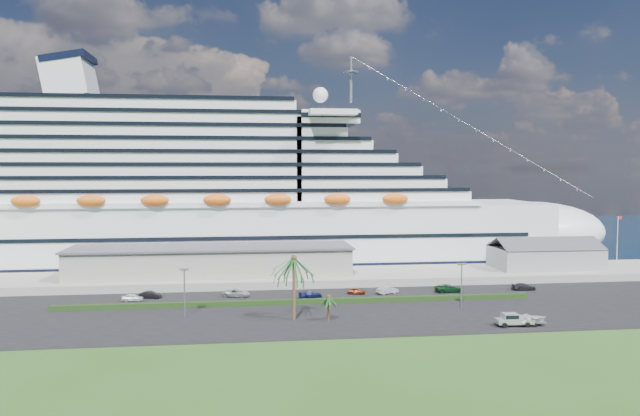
{
  "coord_description": "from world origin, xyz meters",
  "views": [
    {
      "loc": [
        -18.47,
        -96.88,
        25.03
      ],
      "look_at": [
        -2.41,
        30.0,
        16.93
      ],
      "focal_mm": 35.0,
      "sensor_mm": 36.0,
      "label": 1
    }
  ],
  "objects": [
    {
      "name": "flagpole",
      "position": [
        70.04,
        40.0,
        8.27
      ],
      "size": [
        1.08,
        0.16,
        12.0
      ],
      "color": "silver",
      "rests_on": "wharf"
    },
    {
      "name": "parked_car_4",
      "position": [
        4.13,
        23.69,
        0.74
      ],
      "size": [
        3.89,
        2.37,
        1.24
      ],
      "primitive_type": "imported",
      "rotation": [
        0.0,
        0.0,
        1.3
      ],
      "color": "maroon",
      "rests_on": "asphalt_lot"
    },
    {
      "name": "cruise_ship",
      "position": [
        -21.53,
        64.0,
        16.69
      ],
      "size": [
        191.0,
        38.0,
        54.0
      ],
      "color": "silver",
      "rests_on": "ground"
    },
    {
      "name": "palm_short",
      "position": [
        -4.5,
        2.5,
        3.67
      ],
      "size": [
        3.53,
        3.53,
        4.56
      ],
      "color": "#47301E",
      "rests_on": "ground"
    },
    {
      "name": "parked_car_7",
      "position": [
        38.96,
        23.43,
        0.83
      ],
      "size": [
        5.01,
        2.38,
        1.41
      ],
      "primitive_type": "imported",
      "rotation": [
        0.0,
        0.0,
        1.49
      ],
      "color": "black",
      "rests_on": "asphalt_lot"
    },
    {
      "name": "asphalt_lot",
      "position": [
        0.0,
        11.0,
        0.06
      ],
      "size": [
        140.0,
        38.0,
        0.12
      ],
      "primitive_type": "cube",
      "color": "black",
      "rests_on": "ground"
    },
    {
      "name": "lamp_post_left",
      "position": [
        -28.0,
        8.0,
        5.34
      ],
      "size": [
        1.6,
        0.35,
        8.27
      ],
      "color": "gray",
      "rests_on": "asphalt_lot"
    },
    {
      "name": "boat_trailer",
      "position": [
        26.75,
        -4.34,
        1.33
      ],
      "size": [
        6.39,
        4.24,
        1.82
      ],
      "color": "gray",
      "rests_on": "asphalt_lot"
    },
    {
      "name": "lamp_post_right",
      "position": [
        20.0,
        8.0,
        5.34
      ],
      "size": [
        1.6,
        0.35,
        8.27
      ],
      "color": "gray",
      "rests_on": "asphalt_lot"
    },
    {
      "name": "parked_car_5",
      "position": [
        10.26,
        23.21,
        0.86
      ],
      "size": [
        4.77,
        3.16,
        1.49
      ],
      "primitive_type": "imported",
      "rotation": [
        0.0,
        0.0,
        1.96
      ],
      "color": "#AFB1B7",
      "rests_on": "asphalt_lot"
    },
    {
      "name": "pickup_truck",
      "position": [
        24.16,
        -4.28,
        1.25
      ],
      "size": [
        5.9,
        2.38,
        2.05
      ],
      "color": "black",
      "rests_on": "asphalt_lot"
    },
    {
      "name": "terminal_building",
      "position": [
        -25.0,
        40.0,
        5.01
      ],
      "size": [
        61.0,
        15.0,
        6.3
      ],
      "color": "gray",
      "rests_on": "wharf"
    },
    {
      "name": "water",
      "position": [
        0.0,
        130.0,
        0.01
      ],
      "size": [
        420.0,
        160.0,
        0.02
      ],
      "primitive_type": "cube",
      "color": "black",
      "rests_on": "ground"
    },
    {
      "name": "parked_car_0",
      "position": [
        -38.89,
        22.4,
        0.8
      ],
      "size": [
        4.08,
        1.79,
        1.37
      ],
      "primitive_type": "imported",
      "rotation": [
        0.0,
        0.0,
        1.53
      ],
      "color": "silver",
      "rests_on": "asphalt_lot"
    },
    {
      "name": "wharf",
      "position": [
        0.0,
        40.0,
        0.9
      ],
      "size": [
        240.0,
        20.0,
        1.8
      ],
      "primitive_type": "cube",
      "color": "gray",
      "rests_on": "ground"
    },
    {
      "name": "parked_car_1",
      "position": [
        -35.97,
        24.72,
        0.81
      ],
      "size": [
        4.45,
        2.56,
        1.39
      ],
      "primitive_type": "imported",
      "rotation": [
        0.0,
        0.0,
        1.29
      ],
      "color": "black",
      "rests_on": "asphalt_lot"
    },
    {
      "name": "palm_tall",
      "position": [
        -10.0,
        4.0,
        9.2
      ],
      "size": [
        8.82,
        8.82,
        11.13
      ],
      "color": "#47301E",
      "rests_on": "ground"
    },
    {
      "name": "ground",
      "position": [
        0.0,
        0.0,
        0.0
      ],
      "size": [
        420.0,
        420.0,
        0.0
      ],
      "primitive_type": "plane",
      "color": "#28531B",
      "rests_on": "ground"
    },
    {
      "name": "parked_car_6",
      "position": [
        23.02,
        23.4,
        0.91
      ],
      "size": [
        5.8,
        2.93,
        1.57
      ],
      "primitive_type": "imported",
      "rotation": [
        0.0,
        0.0,
        1.63
      ],
      "color": "#0E3A1A",
      "rests_on": "asphalt_lot"
    },
    {
      "name": "hedge",
      "position": [
        -8.0,
        16.0,
        0.57
      ],
      "size": [
        88.0,
        1.1,
        0.9
      ],
      "primitive_type": "cube",
      "color": "black",
      "rests_on": "asphalt_lot"
    },
    {
      "name": "parked_car_3",
      "position": [
        -5.4,
        21.37,
        0.79
      ],
      "size": [
        4.99,
        3.06,
        1.35
      ],
      "primitive_type": "imported",
      "rotation": [
        0.0,
        0.0,
        1.84
      ],
      "color": "#161D4D",
      "rests_on": "asphalt_lot"
    },
    {
      "name": "parked_car_2",
      "position": [
        -19.54,
        24.11,
        0.85
      ],
      "size": [
        5.76,
        3.91,
        1.47
      ],
      "primitive_type": "imported",
      "rotation": [
        0.0,
        0.0,
        1.26
      ],
      "color": "#A5A8AE",
      "rests_on": "asphalt_lot"
    },
    {
      "name": "port_shed",
      "position": [
        52.0,
        40.0,
        4.4
      ],
      "size": [
        24.0,
        12.31,
        7.37
      ],
      "color": "gray",
      "rests_on": "wharf"
    }
  ]
}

